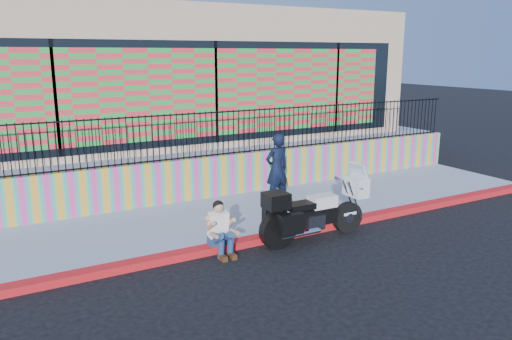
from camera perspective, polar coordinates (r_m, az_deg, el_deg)
ground at (r=11.12m, az=4.60°, el=-7.44°), size 90.00×90.00×0.00m
red_curb at (r=11.10m, az=4.61°, el=-7.07°), size 16.00×0.30×0.15m
sidewalk at (r=12.43m, az=0.40°, el=-4.79°), size 16.00×3.00×0.15m
mural_wall at (r=13.62m, az=-2.90°, el=-0.47°), size 16.00×0.20×1.10m
metal_fence at (r=13.40m, az=-2.96°, el=4.31°), size 15.80×0.04×1.20m
elevated_platform at (r=18.26m, az=-9.97°, el=2.60°), size 16.00×10.00×1.25m
storefront_building at (r=17.77m, az=-10.08°, el=10.83°), size 14.00×8.06×4.00m
police_motorcycle at (r=10.66m, az=6.50°, el=-4.65°), size 2.53×0.84×1.57m
police_officer at (r=12.62m, az=2.40°, el=0.11°), size 0.69×0.48×1.82m
seated_man at (r=9.93m, az=-3.96°, el=-7.23°), size 0.54×0.71×1.06m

